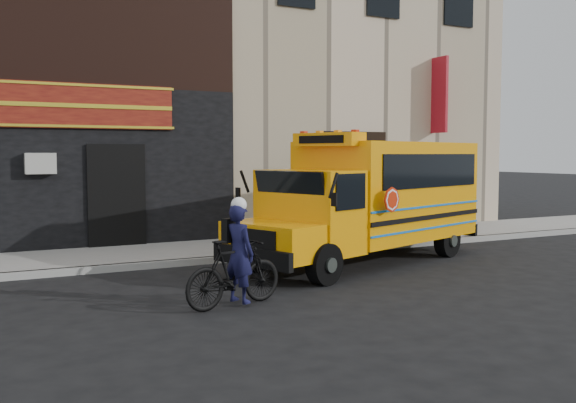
% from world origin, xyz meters
% --- Properties ---
extents(ground, '(120.00, 120.00, 0.00)m').
position_xyz_m(ground, '(0.00, 0.00, 0.00)').
color(ground, black).
rests_on(ground, ground).
extents(curb, '(40.00, 0.20, 0.15)m').
position_xyz_m(curb, '(0.00, 2.60, 0.07)').
color(curb, gray).
rests_on(curb, ground).
extents(sidewalk, '(40.00, 3.00, 0.15)m').
position_xyz_m(sidewalk, '(0.00, 4.10, 0.07)').
color(sidewalk, gray).
rests_on(sidewalk, ground).
extents(building, '(20.00, 10.70, 12.00)m').
position_xyz_m(building, '(-0.04, 10.45, 6.13)').
color(building, '#C0AC90').
rests_on(building, sidewalk).
extents(school_bus, '(7.21, 4.31, 2.92)m').
position_xyz_m(school_bus, '(1.71, 1.19, 1.51)').
color(school_bus, black).
rests_on(school_bus, ground).
extents(sign_pole, '(0.09, 0.24, 2.79)m').
position_xyz_m(sign_pole, '(3.82, 2.62, 1.55)').
color(sign_pole, '#3B423D').
rests_on(sign_pole, ground).
extents(bicycle, '(1.92, 0.93, 1.11)m').
position_xyz_m(bicycle, '(-2.81, -1.45, 0.56)').
color(bicycle, black).
rests_on(bicycle, ground).
extents(cyclist, '(0.59, 0.70, 1.62)m').
position_xyz_m(cyclist, '(-2.70, -1.40, 0.81)').
color(cyclist, '#111134').
rests_on(cyclist, ground).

